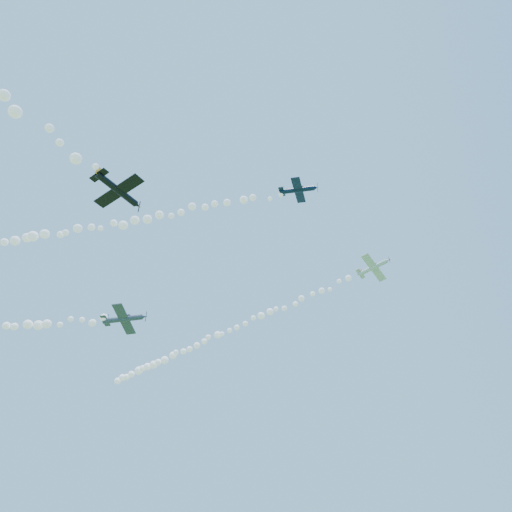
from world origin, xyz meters
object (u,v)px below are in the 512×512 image
(plane_navy, at_px, (298,190))
(plane_black, at_px, (119,191))
(plane_grey, at_px, (124,319))
(plane_white, at_px, (374,267))

(plane_navy, bearing_deg, plane_black, -139.46)
(plane_black, bearing_deg, plane_grey, 47.42)
(plane_navy, bearing_deg, plane_white, 64.08)
(plane_navy, xyz_separation_m, plane_grey, (-33.10, 7.32, -12.50))
(plane_navy, relative_size, plane_black, 0.93)
(plane_white, xyz_separation_m, plane_navy, (-8.77, -23.63, -0.34))
(plane_navy, bearing_deg, plane_grey, 161.96)
(plane_navy, xyz_separation_m, plane_black, (-17.55, -18.24, -13.86))
(plane_navy, relative_size, plane_grey, 0.80)
(plane_grey, height_order, plane_black, plane_grey)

